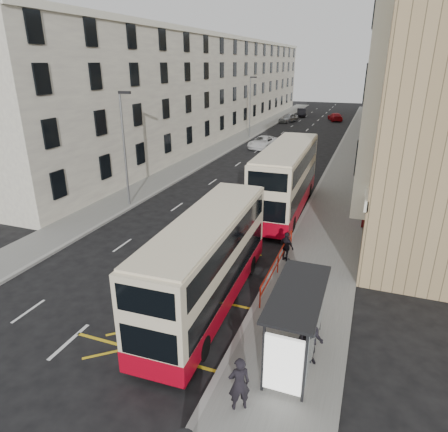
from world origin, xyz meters
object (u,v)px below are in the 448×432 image
at_px(double_decker_front, 207,262).
at_px(car_red, 335,117).
at_px(pedestrian_mid, 311,341).
at_px(car_dark, 301,112).
at_px(car_silver, 289,118).
at_px(bus_shelter, 299,317).
at_px(pedestrian_far, 286,247).
at_px(white_van, 263,142).
at_px(street_lamp_far, 250,104).
at_px(street_lamp_near, 125,143).
at_px(double_decker_rear, 286,179).
at_px(pedestrian_near, 239,384).

distance_m(double_decker_front, car_red, 62.06).
bearing_deg(double_decker_front, pedestrian_mid, -27.17).
bearing_deg(car_dark, car_silver, -105.44).
bearing_deg(car_silver, bus_shelter, -58.33).
xyz_separation_m(double_decker_front, pedestrian_mid, (4.76, -2.26, -1.04)).
relative_size(pedestrian_far, white_van, 0.31).
xyz_separation_m(bus_shelter, double_decker_front, (-4.35, 2.58, -0.05)).
distance_m(bus_shelter, car_silver, 61.12).
relative_size(street_lamp_far, double_decker_front, 0.77).
bearing_deg(pedestrian_far, bus_shelter, 134.74).
distance_m(street_lamp_near, white_van, 24.53).
height_order(bus_shelter, street_lamp_far, street_lamp_far).
relative_size(street_lamp_near, car_dark, 1.76).
height_order(double_decker_rear, pedestrian_mid, double_decker_rear).
xyz_separation_m(street_lamp_far, car_dark, (2.44, 26.25, -3.89)).
xyz_separation_m(white_van, car_dark, (-1.16, 32.30, 0.03)).
bearing_deg(double_decker_rear, pedestrian_mid, -75.88).
bearing_deg(street_lamp_near, street_lamp_far, 90.00).
bearing_deg(car_red, double_decker_front, 73.31).
xyz_separation_m(street_lamp_far, pedestrian_far, (12.70, -34.82, -3.69)).
relative_size(pedestrian_near, car_dark, 0.40).
bearing_deg(double_decker_rear, car_red, 90.38).
bearing_deg(street_lamp_near, pedestrian_near, -47.77).
height_order(double_decker_rear, pedestrian_far, double_decker_rear).
bearing_deg(pedestrian_near, street_lamp_far, -105.79).
bearing_deg(car_silver, car_dark, 105.45).
xyz_separation_m(pedestrian_near, white_van, (-9.83, 38.74, -0.35)).
distance_m(pedestrian_near, car_dark, 71.90).
distance_m(bus_shelter, car_red, 64.85).
distance_m(street_lamp_near, car_dark, 56.43).
distance_m(pedestrian_mid, pedestrian_far, 7.64).
xyz_separation_m(street_lamp_near, pedestrian_far, (12.70, -4.82, -3.69)).
bearing_deg(car_red, double_decker_rear, 74.20).
bearing_deg(white_van, bus_shelter, -62.89).
height_order(street_lamp_far, pedestrian_far, street_lamp_far).
distance_m(street_lamp_far, white_van, 8.06).
bearing_deg(car_red, street_lamp_far, 49.65).
bearing_deg(street_lamp_far, bus_shelter, -70.88).
distance_m(double_decker_front, pedestrian_near, 5.96).
bearing_deg(pedestrian_mid, car_red, 99.83).
distance_m(street_lamp_far, pedestrian_near, 46.91).
relative_size(pedestrian_near, white_van, 0.35).
xyz_separation_m(double_decker_front, white_van, (-6.74, 33.76, -1.37)).
bearing_deg(pedestrian_mid, pedestrian_near, -116.71).
bearing_deg(bus_shelter, double_decker_front, 149.38).
distance_m(street_lamp_near, pedestrian_near, 20.31).
height_order(street_lamp_far, car_silver, street_lamp_far).
bearing_deg(double_decker_front, white_van, 99.49).
distance_m(white_van, car_dark, 32.33).
height_order(street_lamp_far, double_decker_rear, street_lamp_far).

